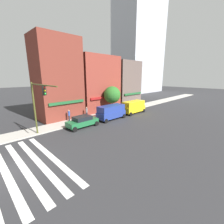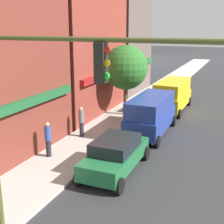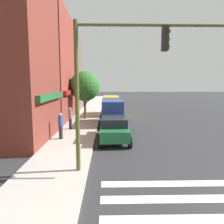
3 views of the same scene
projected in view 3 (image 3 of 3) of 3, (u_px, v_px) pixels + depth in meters
The scene contains 9 objects.
storefront_row at pixel (44, 64), 21.76m from camera, with size 23.67×5.30×13.05m.
tower_distant at pixel (18, 3), 56.50m from camera, with size 21.97×12.57×49.09m.
traffic_signal at pixel (116, 68), 8.85m from camera, with size 0.32×6.58×6.34m.
sedan_green at pixel (114, 128), 14.73m from camera, with size 4.40×2.02×1.59m.
van_blue at pixel (112, 111), 20.27m from camera, with size 5.01×2.22×2.34m.
van_yellow at pixel (111, 105), 26.23m from camera, with size 5.04×2.22×2.34m.
pedestrian_blue_shirt at pixel (61, 125), 14.58m from camera, with size 0.32×0.32×1.77m.
pedestrian_grey_coat at pixel (70, 118), 17.79m from camera, with size 0.32×0.32×1.77m.
street_tree at pixel (85, 86), 22.90m from camera, with size 3.15×3.15×5.01m.
Camera 3 is at (-5.11, 5.17, 3.82)m, focal length 35.00 mm.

